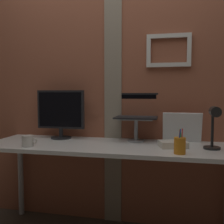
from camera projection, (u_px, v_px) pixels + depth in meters
The scene contains 10 objects.
brick_wall_back at pixel (114, 79), 2.37m from camera, with size 3.72×0.16×2.59m.
desk at pixel (109, 155), 2.05m from camera, with size 1.99×0.61×0.77m.
monitor at pixel (61, 112), 2.31m from camera, with size 0.43×0.18×0.43m.
laptop_stand at pixel (136, 126), 2.17m from camera, with size 0.28×0.22×0.19m.
laptop at pixel (137, 111), 2.22m from camera, with size 0.35×0.27×0.21m.
whiteboard_panel at pixel (182, 128), 2.13m from camera, with size 0.31×0.02×0.25m, color white.
desk_lamp at pixel (214, 124), 1.82m from camera, with size 0.12×0.20×0.31m.
pen_cup at pixel (180, 145), 1.73m from camera, with size 0.08×0.08×0.17m.
coffee_mug at pixel (28, 141), 1.97m from camera, with size 0.12×0.09×0.09m.
paper_clutter_stack at pixel (173, 144), 1.94m from camera, with size 0.20×0.14×0.05m, color silver.
Camera 1 is at (0.48, -1.88, 1.17)m, focal length 41.73 mm.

